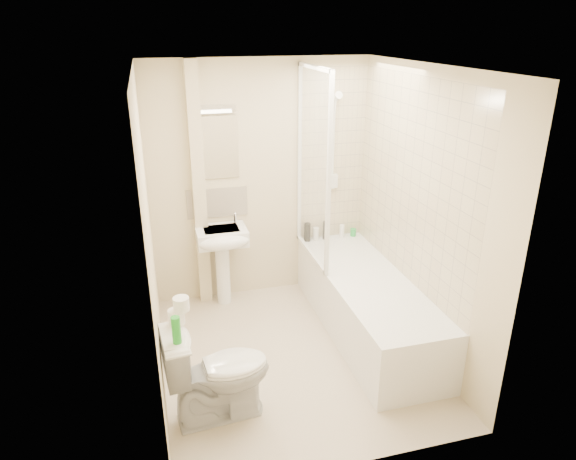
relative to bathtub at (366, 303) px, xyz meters
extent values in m
plane|color=beige|center=(-0.75, -0.20, -0.29)|extent=(2.50, 2.50, 0.00)
cube|color=beige|center=(-0.75, 1.05, 0.91)|extent=(2.20, 0.02, 2.40)
cube|color=beige|center=(-1.85, -0.20, 0.91)|extent=(0.02, 2.50, 2.40)
cube|color=beige|center=(0.35, -0.20, 0.91)|extent=(0.02, 2.50, 2.40)
cube|color=white|center=(-0.75, -0.20, 2.11)|extent=(2.20, 2.50, 0.02)
cube|color=beige|center=(0.00, 1.04, 1.14)|extent=(0.70, 0.01, 1.75)
cube|color=beige|center=(0.34, 0.00, 1.14)|extent=(0.01, 2.10, 1.75)
cube|color=beige|center=(-1.37, 0.99, 0.91)|extent=(0.12, 0.12, 2.40)
cube|color=beige|center=(-1.19, 1.04, 0.74)|extent=(0.60, 0.02, 0.30)
cube|color=white|center=(-1.19, 1.04, 1.29)|extent=(0.46, 0.01, 0.60)
cube|color=silver|center=(-1.19, 1.02, 1.66)|extent=(0.42, 0.07, 0.07)
cube|color=white|center=(0.00, 0.00, -0.01)|extent=(0.70, 2.10, 0.55)
cube|color=white|center=(0.00, 0.00, 0.21)|extent=(0.56, 1.96, 0.05)
cube|color=white|center=(-0.35, 0.60, 1.16)|extent=(0.01, 0.90, 1.80)
cube|color=white|center=(-0.35, 1.03, 1.16)|extent=(0.04, 0.04, 1.80)
cube|color=white|center=(-0.35, 0.15, 1.16)|extent=(0.04, 0.04, 1.80)
cube|color=white|center=(-0.35, 0.60, 2.04)|extent=(0.04, 0.90, 0.04)
cube|color=white|center=(-0.35, 0.60, 0.28)|extent=(0.04, 0.90, 0.03)
cylinder|color=white|center=(0.00, 1.02, 1.26)|extent=(0.02, 0.02, 0.90)
cylinder|color=white|center=(0.00, 1.02, 0.81)|extent=(0.05, 0.05, 0.02)
cylinder|color=white|center=(0.00, 1.02, 1.71)|extent=(0.05, 0.05, 0.02)
cylinder|color=white|center=(0.00, 0.95, 1.74)|extent=(0.08, 0.11, 0.11)
cube|color=white|center=(0.00, 1.01, 0.88)|extent=(0.10, 0.05, 0.14)
cylinder|color=white|center=(-0.02, 0.99, 1.31)|extent=(0.01, 0.13, 0.84)
cylinder|color=white|center=(-1.19, 0.88, 0.04)|extent=(0.14, 0.14, 0.66)
cube|color=white|center=(-1.19, 0.85, 0.46)|extent=(0.49, 0.37, 0.15)
ellipsoid|color=white|center=(-1.19, 0.68, 0.46)|extent=(0.49, 0.21, 0.15)
cube|color=silver|center=(-1.19, 0.85, 0.52)|extent=(0.34, 0.24, 0.04)
cylinder|color=white|center=(-1.35, 0.96, 0.58)|extent=(0.03, 0.03, 0.10)
cylinder|color=white|center=(-1.03, 0.96, 0.58)|extent=(0.03, 0.03, 0.10)
sphere|color=white|center=(-1.35, 0.96, 0.63)|extent=(0.04, 0.04, 0.04)
sphere|color=white|center=(-1.03, 0.96, 0.63)|extent=(0.04, 0.04, 0.04)
cylinder|color=black|center=(-0.28, 0.96, 0.36)|extent=(0.07, 0.07, 0.20)
cylinder|color=white|center=(-0.18, 0.96, 0.33)|extent=(0.06, 0.06, 0.14)
cylinder|color=black|center=(-0.08, 0.96, 0.36)|extent=(0.06, 0.06, 0.20)
cylinder|color=navy|center=(-0.06, 0.96, 0.32)|extent=(0.05, 0.05, 0.13)
cylinder|color=white|center=(0.11, 0.96, 0.33)|extent=(0.05, 0.05, 0.14)
cylinder|color=green|center=(0.24, 0.96, 0.30)|extent=(0.06, 0.06, 0.08)
imported|color=white|center=(-1.47, -0.76, 0.09)|extent=(0.54, 0.81, 0.75)
cylinder|color=white|center=(-1.72, -0.65, 0.52)|extent=(0.11, 0.11, 0.10)
cylinder|color=white|center=(-1.68, -0.66, 0.62)|extent=(0.11, 0.11, 0.10)
cylinder|color=green|center=(-1.73, -0.89, 0.56)|extent=(0.06, 0.06, 0.19)
camera|label=1|loc=(-1.77, -3.79, 2.39)|focal=32.00mm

